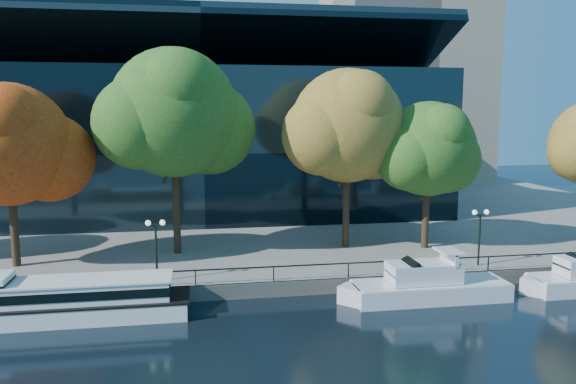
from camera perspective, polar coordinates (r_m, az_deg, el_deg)
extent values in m
plane|color=black|center=(34.10, -0.66, -12.24)|extent=(160.00, 160.00, 0.00)
cube|color=slate|center=(69.17, -5.39, -1.24)|extent=(90.00, 67.00, 1.00)
cube|color=#47443F|center=(36.78, -1.42, -9.86)|extent=(90.00, 0.25, 1.00)
cube|color=black|center=(36.54, -1.47, -7.60)|extent=(88.20, 0.08, 0.08)
cube|color=black|center=(36.68, -1.47, -8.35)|extent=(0.07, 0.07, 0.90)
cube|color=black|center=(63.66, -8.78, 4.67)|extent=(50.00, 24.00, 16.00)
cube|color=black|center=(59.79, -8.92, 13.55)|extent=(50.00, 17.14, 7.86)
cube|color=white|center=(35.41, -21.25, -11.13)|extent=(13.35, 3.24, 1.05)
cube|color=black|center=(35.24, -21.29, -10.30)|extent=(13.62, 3.31, 0.11)
cube|color=white|center=(34.97, -20.57, -9.37)|extent=(10.42, 2.66, 1.14)
cube|color=black|center=(34.95, -20.58, -9.30)|extent=(10.55, 2.72, 0.52)
cube|color=white|center=(34.79, -20.62, -8.40)|extent=(10.68, 2.79, 0.10)
cube|color=silver|center=(37.33, 14.23, -9.73)|extent=(9.93, 2.84, 1.13)
cube|color=silver|center=(35.67, 6.80, -10.39)|extent=(2.17, 2.17, 1.13)
cube|color=silver|center=(37.15, 14.27, -8.87)|extent=(9.73, 2.78, 0.08)
cube|color=silver|center=(36.76, 13.59, -7.91)|extent=(4.47, 2.13, 1.23)
cube|color=black|center=(36.26, 11.70, -7.92)|extent=(1.96, 2.04, 1.55)
cube|color=silver|center=(37.21, 16.05, -6.37)|extent=(0.24, 2.21, 0.76)
cube|color=silver|center=(37.12, 16.07, -5.81)|extent=(1.32, 2.21, 0.14)
cube|color=silver|center=(40.51, 23.77, -8.79)|extent=(2.00, 2.00, 1.09)
cube|color=black|center=(41.64, 26.90, -6.66)|extent=(1.66, 1.83, 1.37)
cylinder|color=black|center=(43.93, -26.11, -2.39)|extent=(0.56, 0.56, 6.90)
cylinder|color=black|center=(43.59, -25.64, 1.17)|extent=(1.12, 1.69, 3.46)
cylinder|color=black|center=(43.40, -26.94, 0.73)|extent=(1.03, 1.17, 3.09)
sphere|color=maroon|center=(43.34, -26.55, 4.35)|extent=(8.52, 8.52, 8.52)
sphere|color=maroon|center=(44.03, -23.06, 3.23)|extent=(6.39, 6.39, 6.39)
sphere|color=maroon|center=(41.53, -26.80, 6.26)|extent=(5.11, 5.11, 5.11)
cylinder|color=black|center=(43.71, -11.29, -0.60)|extent=(0.56, 0.56, 8.61)
cylinder|color=black|center=(43.51, -10.75, 3.86)|extent=(1.32, 2.02, 4.29)
cylinder|color=black|center=(43.07, -11.95, 3.37)|extent=(1.21, 1.37, 3.84)
sphere|color=#27531A|center=(43.20, -11.54, 7.89)|extent=(9.70, 9.70, 9.70)
sphere|color=#27531A|center=(44.68, -7.99, 6.43)|extent=(7.27, 7.27, 7.27)
sphere|color=#27531A|center=(42.39, -14.85, 6.79)|extent=(6.79, 6.79, 6.79)
sphere|color=#27531A|center=(41.27, -11.01, 10.25)|extent=(5.82, 5.82, 5.82)
cylinder|color=black|center=(45.23, 5.93, -0.71)|extent=(0.56, 0.56, 7.80)
cylinder|color=black|center=(45.18, 6.53, 3.19)|extent=(1.23, 1.86, 3.90)
cylinder|color=black|center=(44.48, 5.59, 2.76)|extent=(1.12, 1.28, 3.48)
sphere|color=brown|center=(44.69, 6.04, 6.71)|extent=(8.96, 8.96, 8.96)
sphere|color=brown|center=(46.73, 8.50, 5.37)|extent=(6.72, 6.72, 6.72)
sphere|color=brown|center=(43.29, 3.48, 5.80)|extent=(6.27, 6.27, 6.27)
sphere|color=brown|center=(43.07, 7.31, 8.72)|extent=(5.38, 5.38, 5.38)
cylinder|color=black|center=(46.07, 13.82, -1.65)|extent=(0.56, 0.56, 6.36)
cylinder|color=black|center=(46.09, 14.40, 1.48)|extent=(1.06, 1.58, 3.20)
cylinder|color=black|center=(45.31, 13.61, 1.10)|extent=(0.98, 1.10, 2.86)
sphere|color=#27531A|center=(45.50, 14.03, 4.28)|extent=(7.44, 7.44, 7.44)
sphere|color=#27531A|center=(47.43, 15.72, 3.24)|extent=(5.58, 5.58, 5.58)
sphere|color=#27531A|center=(44.14, 12.17, 3.49)|extent=(5.21, 5.21, 5.21)
sphere|color=#27531A|center=(44.23, 15.31, 5.81)|extent=(4.46, 4.46, 4.46)
cylinder|color=black|center=(37.27, -13.23, -6.15)|extent=(0.14, 0.14, 3.60)
cube|color=black|center=(36.86, -13.32, -3.37)|extent=(0.90, 0.06, 0.06)
sphere|color=white|center=(36.85, -14.03, -3.07)|extent=(0.36, 0.36, 0.36)
sphere|color=white|center=(36.79, -12.63, -3.05)|extent=(0.36, 0.36, 0.36)
cylinder|color=black|center=(42.17, 18.85, -4.69)|extent=(0.14, 0.14, 3.60)
cube|color=black|center=(41.81, 18.97, -2.22)|extent=(0.90, 0.06, 0.06)
sphere|color=white|center=(41.56, 18.44, -1.97)|extent=(0.36, 0.36, 0.36)
sphere|color=white|center=(41.99, 19.53, -1.92)|extent=(0.36, 0.36, 0.36)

